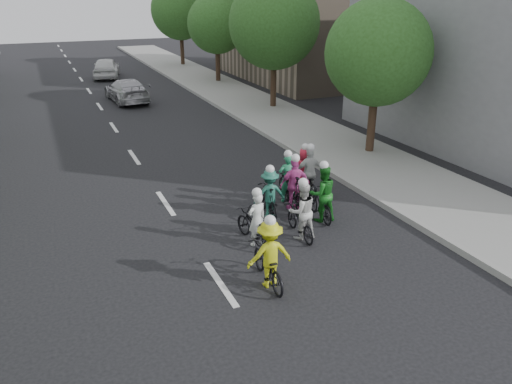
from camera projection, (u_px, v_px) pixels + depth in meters
ground at (220, 284)px, 11.32m from camera, size 120.00×120.00×0.00m
sidewalk_right at (310, 133)px, 22.74m from camera, size 4.00×80.00×0.15m
curb_right at (272, 138)px, 22.01m from camera, size 0.18×80.00×0.18m
bldg_se at (313, 21)px, 36.10m from camera, size 10.00×14.00×8.00m
tree_r_0 at (378, 53)px, 18.69m from camera, size 4.00×4.00×5.97m
tree_r_1 at (274, 23)px, 26.10m from camera, size 4.80×4.80×6.93m
tree_r_2 at (217, 24)px, 33.93m from camera, size 4.00×4.00×5.97m
tree_r_3 at (180, 10)px, 41.34m from camera, size 4.80×4.80×6.93m
cyclist_0 at (256, 225)px, 12.93m from camera, size 0.91×1.79×1.59m
cyclist_1 at (321, 198)px, 14.22m from camera, size 0.86×1.59×1.80m
cyclist_2 at (269, 259)px, 11.08m from camera, size 1.06×1.77×1.73m
cyclist_3 at (293, 189)px, 14.93m from camera, size 0.98×1.90×1.76m
cyclist_4 at (304, 175)px, 16.27m from camera, size 0.82×1.59×1.65m
cyclist_5 at (286, 183)px, 15.55m from camera, size 0.71×1.58×1.68m
cyclist_6 at (301, 216)px, 13.22m from camera, size 0.80×1.64×1.71m
cyclist_7 at (269, 197)px, 14.45m from camera, size 1.01×1.65×1.61m
cyclist_8 at (309, 178)px, 15.94m from camera, size 1.00×1.77×1.76m
follow_car_lead at (127, 90)px, 29.24m from camera, size 2.20×4.69×1.32m
follow_car_trail at (106, 68)px, 37.04m from camera, size 2.60×4.61×1.48m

